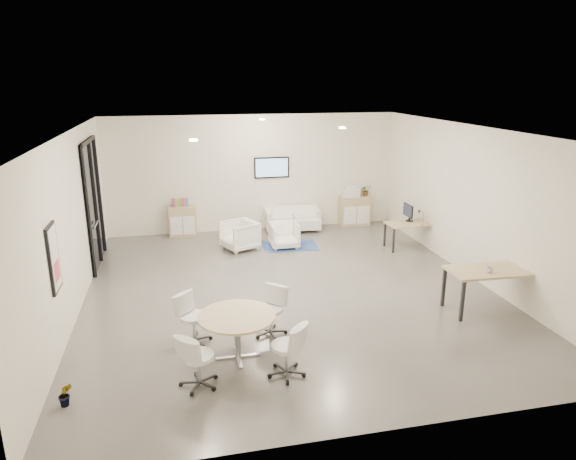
# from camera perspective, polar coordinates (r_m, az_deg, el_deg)

# --- Properties ---
(room_shell) EXTENTS (9.60, 10.60, 4.80)m
(room_shell) POSITION_cam_1_polar(r_m,az_deg,el_deg) (9.98, 0.14, 1.82)
(room_shell) COLOR #5D5954
(room_shell) RESTS_ON ground
(glass_door) EXTENTS (0.09, 1.90, 2.85)m
(glass_door) POSITION_cam_1_polar(r_m,az_deg,el_deg) (12.35, -20.80, 3.15)
(glass_door) COLOR black
(glass_door) RESTS_ON room_shell
(artwork) EXTENTS (0.05, 0.54, 1.04)m
(artwork) POSITION_cam_1_polar(r_m,az_deg,el_deg) (8.44, -24.58, -2.89)
(artwork) COLOR black
(artwork) RESTS_ON room_shell
(wall_tv) EXTENTS (0.98, 0.06, 0.58)m
(wall_tv) POSITION_cam_1_polar(r_m,az_deg,el_deg) (14.32, -1.83, 6.95)
(wall_tv) COLOR black
(wall_tv) RESTS_ON room_shell
(ceiling_spots) EXTENTS (3.14, 4.14, 0.03)m
(ceiling_spots) POSITION_cam_1_polar(r_m,az_deg,el_deg) (10.47, -1.96, 11.30)
(ceiling_spots) COLOR #FFEAC6
(ceiling_spots) RESTS_ON room_shell
(sideboard_left) EXTENTS (0.73, 0.38, 0.82)m
(sideboard_left) POSITION_cam_1_polar(r_m,az_deg,el_deg) (14.20, -11.65, 0.98)
(sideboard_left) COLOR tan
(sideboard_left) RESTS_ON room_shell
(sideboard_right) EXTENTS (0.86, 0.42, 0.86)m
(sideboard_right) POSITION_cam_1_polar(r_m,az_deg,el_deg) (15.04, 7.40, 2.15)
(sideboard_right) COLOR tan
(sideboard_right) RESTS_ON room_shell
(books) EXTENTS (0.43, 0.14, 0.22)m
(books) POSITION_cam_1_polar(r_m,az_deg,el_deg) (14.08, -11.92, 3.02)
(books) COLOR red
(books) RESTS_ON sideboard_left
(printer) EXTENTS (0.50, 0.43, 0.32)m
(printer) POSITION_cam_1_polar(r_m,az_deg,el_deg) (14.86, 7.02, 4.31)
(printer) COLOR white
(printer) RESTS_ON sideboard_right
(loveseat) EXTENTS (1.57, 0.87, 0.56)m
(loveseat) POSITION_cam_1_polar(r_m,az_deg,el_deg) (14.41, 0.46, 1.14)
(loveseat) COLOR white
(loveseat) RESTS_ON room_shell
(blue_rug) EXTENTS (1.42, 0.99, 0.01)m
(blue_rug) POSITION_cam_1_polar(r_m,az_deg,el_deg) (13.15, 0.21, -1.76)
(blue_rug) COLOR #2D448B
(blue_rug) RESTS_ON room_shell
(armchair_left) EXTENTS (0.97, 1.00, 0.80)m
(armchair_left) POSITION_cam_1_polar(r_m,az_deg,el_deg) (12.84, -5.40, -0.44)
(armchair_left) COLOR white
(armchair_left) RESTS_ON room_shell
(armchair_right) EXTENTS (0.69, 0.65, 0.71)m
(armchair_right) POSITION_cam_1_polar(r_m,az_deg,el_deg) (12.93, -0.44, -0.45)
(armchair_right) COLOR white
(armchair_right) RESTS_ON room_shell
(desk_rear) EXTENTS (1.31, 0.72, 0.66)m
(desk_rear) POSITION_cam_1_polar(r_m,az_deg,el_deg) (13.21, 13.58, 0.52)
(desk_rear) COLOR tan
(desk_rear) RESTS_ON room_shell
(desk_front) EXTENTS (1.55, 0.82, 0.79)m
(desk_front) POSITION_cam_1_polar(r_m,az_deg,el_deg) (10.07, 21.49, -4.54)
(desk_front) COLOR tan
(desk_front) RESTS_ON room_shell
(monitor) EXTENTS (0.20, 0.50, 0.44)m
(monitor) POSITION_cam_1_polar(r_m,az_deg,el_deg) (13.25, 13.23, 1.95)
(monitor) COLOR black
(monitor) RESTS_ON desk_rear
(round_table) EXTENTS (1.18, 1.18, 0.72)m
(round_table) POSITION_cam_1_polar(r_m,az_deg,el_deg) (7.88, -5.69, -9.95)
(round_table) COLOR tan
(round_table) RESTS_ON room_shell
(meeting_chairs) EXTENTS (2.08, 2.08, 0.82)m
(meeting_chairs) POSITION_cam_1_polar(r_m,az_deg,el_deg) (7.98, -5.65, -11.38)
(meeting_chairs) COLOR white
(meeting_chairs) RESTS_ON room_shell
(plant_cabinet) EXTENTS (0.29, 0.33, 0.25)m
(plant_cabinet) POSITION_cam_1_polar(r_m,az_deg,el_deg) (15.05, 8.64, 4.28)
(plant_cabinet) COLOR #3F7F3F
(plant_cabinet) RESTS_ON sideboard_right
(plant_floor) EXTENTS (0.24, 0.36, 0.15)m
(plant_floor) POSITION_cam_1_polar(r_m,az_deg,el_deg) (7.67, -23.43, -16.99)
(plant_floor) COLOR #3F7F3F
(plant_floor) RESTS_ON room_shell
(cup) EXTENTS (0.14, 0.11, 0.12)m
(cup) POSITION_cam_1_polar(r_m,az_deg,el_deg) (9.87, 21.47, -4.09)
(cup) COLOR white
(cup) RESTS_ON desk_front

